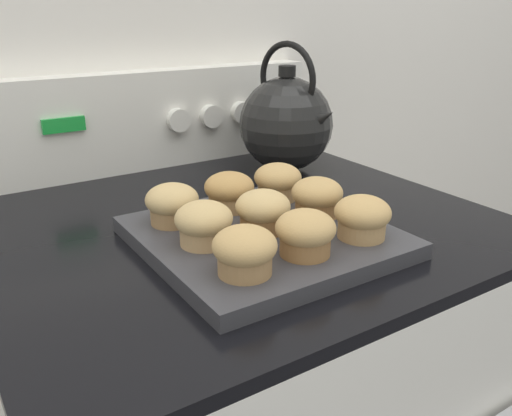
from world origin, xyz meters
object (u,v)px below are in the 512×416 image
Objects in this scene: muffin_r1_c1 at (263,211)px; muffin_r1_c2 at (317,197)px; muffin_r0_c2 at (362,217)px; tea_kettle at (287,122)px; muffin_r2_c2 at (278,181)px; muffin_r0_c1 at (305,233)px; muffin_r2_c1 at (229,191)px; muffin_r0_c0 at (245,251)px; muffin_r1_c0 at (204,223)px; muffin_pan at (264,237)px; muffin_r2_c0 at (172,204)px.

muffin_r1_c1 is 0.10m from muffin_r1_c2.
tea_kettle is at bearing 68.61° from muffin_r0_c2.
muffin_r0_c1 is at bearing -115.71° from muffin_r2_c2.
muffin_r1_c1 is 1.00× the size of muffin_r2_c1.
muffin_r0_c0 and muffin_r1_c1 have the same top height.
muffin_r2_c1 is (0.09, 0.09, 0.00)m from muffin_r1_c0.
muffin_r0_c2 is 0.30× the size of tea_kettle.
muffin_r1_c2 is at bearing 1.54° from muffin_pan.
muffin_r2_c0 is at bearing 154.84° from muffin_r1_c2.
muffin_r1_c1 and muffin_r2_c2 have the same top height.
muffin_r0_c2 is 0.20m from muffin_r1_c0.
muffin_r0_c1 is 1.00× the size of muffin_r1_c1.
muffin_r1_c1 and muffin_r1_c2 have the same top height.
muffin_r1_c1 is at bearing -133.91° from muffin_r2_c2.
muffin_r2_c1 is (0.09, 0.00, 0.00)m from muffin_r2_c0.
tea_kettle reaches higher than muffin_r1_c1.
muffin_r2_c0 is at bearing 135.88° from muffin_r0_c2.
muffin_r2_c2 is 0.24m from tea_kettle.
muffin_r0_c1 is 1.00× the size of muffin_r2_c1.
muffin_r2_c0 is (-0.09, 0.09, 0.04)m from muffin_pan.
muffin_r0_c2 is at bearing -27.02° from muffin_r1_c0.
muffin_r2_c2 is at bearing 46.09° from muffin_r1_c1.
muffin_r2_c2 is at bearing 64.29° from muffin_r0_c1.
muffin_r2_c1 is at bearing 89.53° from muffin_r0_c1.
muffin_r1_c1 is 0.37m from tea_kettle.
muffin_r1_c0 is at bearing 177.38° from muffin_r1_c1.
muffin_r0_c2 is 0.39m from tea_kettle.
muffin_r2_c2 is (0.09, 0.09, 0.00)m from muffin_r1_c1.
muffin_r2_c1 is (-0.09, 0.09, 0.00)m from muffin_r1_c2.
muffin_r1_c2 and muffin_r2_c1 have the same top height.
muffin_r0_c0 is at bearing -178.88° from muffin_r0_c2.
muffin_r1_c2 is 1.00× the size of muffin_r2_c0.
muffin_r0_c1 is 1.00× the size of muffin_r1_c0.
muffin_r2_c1 is (0.09, 0.19, 0.00)m from muffin_r0_c0.
muffin_r0_c2 is at bearing -90.04° from muffin_r1_c2.
muffin_pan is 0.13m from muffin_r2_c2.
muffin_pan is 0.10m from muffin_r1_c2.
tea_kettle is (0.24, 0.36, 0.04)m from muffin_r0_c1.
muffin_r1_c1 and muffin_r2_c1 have the same top height.
muffin_r1_c0 is 0.09m from muffin_r2_c0.
muffin_r2_c1 is at bearing 2.13° from muffin_r2_c0.
muffin_r0_c0 is 0.21m from muffin_r1_c2.
muffin_r1_c2 is (0.09, 0.09, 0.00)m from muffin_r0_c1.
muffin_r0_c0 and muffin_r2_c2 have the same top height.
muffin_r0_c0 is at bearing -133.00° from muffin_r1_c1.
muffin_r1_c2 is 0.31m from tea_kettle.
tea_kettle reaches higher than muffin_r0_c0.
muffin_r1_c2 is 0.20m from muffin_r2_c0.
muffin_r2_c1 is 0.09m from muffin_r2_c2.
muffin_r0_c1 is (-0.00, -0.09, 0.04)m from muffin_pan.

